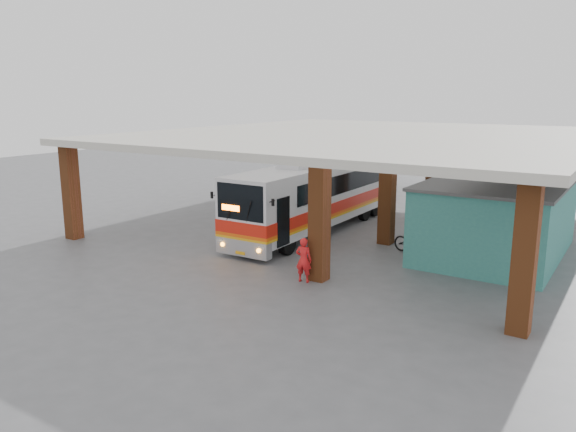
% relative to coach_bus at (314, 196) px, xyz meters
% --- Properties ---
extents(ground, '(90.00, 90.00, 0.00)m').
position_rel_coach_bus_xyz_m(ground, '(0.86, -3.23, -1.74)').
color(ground, '#515154').
rests_on(ground, ground).
extents(brick_columns, '(20.10, 21.60, 4.35)m').
position_rel_coach_bus_xyz_m(brick_columns, '(2.29, 1.77, 0.43)').
color(brick_columns, brown).
rests_on(brick_columns, ground).
extents(canopy_roof, '(21.00, 23.00, 0.30)m').
position_rel_coach_bus_xyz_m(canopy_roof, '(1.36, 3.27, 2.76)').
color(canopy_roof, beige).
rests_on(canopy_roof, brick_columns).
extents(shop_building, '(5.20, 8.20, 3.11)m').
position_rel_coach_bus_xyz_m(shop_building, '(8.35, 0.77, -0.18)').
color(shop_building, '#2F7670').
rests_on(shop_building, ground).
extents(coach_bus, '(2.71, 12.09, 3.51)m').
position_rel_coach_bus_xyz_m(coach_bus, '(0.00, 0.00, 0.00)').
color(coach_bus, silver).
rests_on(coach_bus, ground).
extents(motorcycle, '(2.07, 1.02, 1.04)m').
position_rel_coach_bus_xyz_m(motorcycle, '(5.56, -1.14, -1.22)').
color(motorcycle, black).
rests_on(motorcycle, ground).
extents(pedestrian, '(0.65, 0.49, 1.62)m').
position_rel_coach_bus_xyz_m(pedestrian, '(3.51, -6.71, -0.93)').
color(pedestrian, red).
rests_on(pedestrian, ground).
extents(red_chair, '(0.53, 0.53, 0.77)m').
position_rel_coach_bus_xyz_m(red_chair, '(5.25, 4.31, -1.39)').
color(red_chair, red).
rests_on(red_chair, ground).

